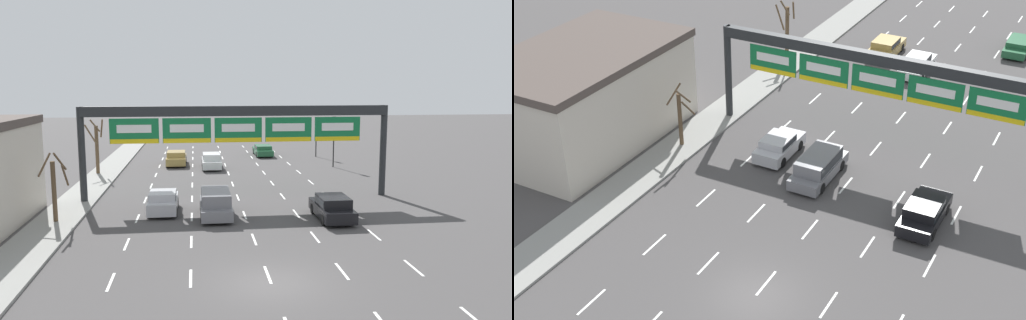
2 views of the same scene
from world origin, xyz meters
The scene contains 13 objects.
ground_plane centered at (0.00, 0.00, 0.00)m, with size 220.00×220.00×0.00m, color #474444.
lane_dashes centered at (0.00, 13.50, 0.00)m, with size 13.32×67.00×0.01m.
sign_gantry centered at (0.00, 15.55, 5.46)m, with size 21.87×0.70×6.65m.
car_silver centered at (-5.11, 12.28, 0.75)m, with size 1.83×4.05×1.41m.
car_green centered at (4.75, 37.27, 0.67)m, with size 1.91×4.88×1.23m.
suv_grey centered at (-1.81, 11.01, 0.91)m, with size 1.92×4.86×1.62m.
car_white centered at (-1.46, 28.99, 0.80)m, with size 1.83×4.74×1.52m.
car_black centered at (5.20, 9.40, 0.78)m, with size 1.91×4.47×1.47m.
car_gold centered at (-4.93, 31.49, 0.77)m, with size 1.99×4.60×1.45m.
traffic_light_near_gantry centered at (10.61, 35.60, 3.23)m, with size 0.30×0.35×4.52m.
traffic_light_mid_block centered at (10.61, 28.39, 3.56)m, with size 0.30×0.35×5.02m.
tree_bare_closest centered at (-11.21, 10.48, 2.24)m, with size 1.55×1.51×4.17m.
tree_bare_second centered at (-11.82, 26.71, 2.67)m, with size 1.74×1.74×4.93m.
Camera 1 is at (-3.01, -19.30, 8.12)m, focal length 35.00 mm.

